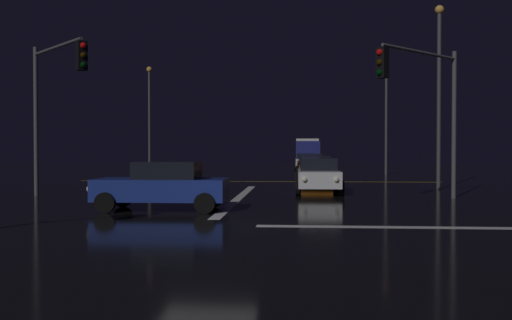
{
  "coord_description": "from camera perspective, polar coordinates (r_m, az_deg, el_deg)",
  "views": [
    {
      "loc": [
        2.27,
        -14.4,
        1.98
      ],
      "look_at": [
        0.45,
        11.79,
        1.46
      ],
      "focal_mm": 39.62,
      "sensor_mm": 36.0,
      "label": 1
    }
  ],
  "objects": [
    {
      "name": "centre_line_ns",
      "position": [
        34.32,
        0.17,
        -2.17
      ],
      "size": [
        22.0,
        0.15,
        0.01
      ],
      "color": "yellow",
      "rests_on": "ground"
    },
    {
      "name": "sedan_orange",
      "position": [
        31.61,
        6.01,
        -1.01
      ],
      "size": [
        2.02,
        4.33,
        1.57
      ],
      "color": "#C66014",
      "rests_on": "ground"
    },
    {
      "name": "ground",
      "position": [
        14.72,
        -4.97,
        -6.8
      ],
      "size": [
        120.0,
        120.0,
        0.1
      ],
      "primitive_type": "cube",
      "color": "black"
    },
    {
      "name": "traffic_signal_ne",
      "position": [
        22.15,
        16.69,
        6.54
      ],
      "size": [
        3.66,
        3.66,
        5.86
      ],
      "color": "#4C4C51",
      "rests_on": "ground"
    },
    {
      "name": "sedan_gray",
      "position": [
        49.58,
        5.71,
        -0.24
      ],
      "size": [
        2.02,
        4.33,
        1.57
      ],
      "color": "slate",
      "rests_on": "ground"
    },
    {
      "name": "sedan_blue_crossing",
      "position": [
        18.44,
        -9.4,
        -2.55
      ],
      "size": [
        4.33,
        2.02,
        1.57
      ],
      "color": "navy",
      "rests_on": "ground"
    },
    {
      "name": "streetlamp_right_near",
      "position": [
        29.23,
        18.0,
        7.37
      ],
      "size": [
        0.44,
        0.44,
        8.99
      ],
      "color": "#424247",
      "rests_on": "ground"
    },
    {
      "name": "box_truck",
      "position": [
        61.38,
        5.2,
        0.87
      ],
      "size": [
        2.68,
        8.28,
        3.08
      ],
      "color": "navy",
      "rests_on": "ground"
    },
    {
      "name": "sedan_white",
      "position": [
        25.44,
        6.31,
        -1.53
      ],
      "size": [
        2.02,
        4.33,
        1.57
      ],
      "color": "silver",
      "rests_on": "ground"
    },
    {
      "name": "stop_line_north",
      "position": [
        22.79,
        -1.76,
        -3.85
      ],
      "size": [
        0.35,
        14.02,
        0.01
      ],
      "color": "white",
      "rests_on": "ground"
    },
    {
      "name": "sedan_black",
      "position": [
        37.61,
        5.57,
        -0.67
      ],
      "size": [
        2.02,
        4.33,
        1.57
      ],
      "color": "black",
      "rests_on": "ground"
    },
    {
      "name": "sedan_silver",
      "position": [
        54.88,
        4.97,
        -0.11
      ],
      "size": [
        2.02,
        4.33,
        1.57
      ],
      "color": "#B7B7BC",
      "rests_on": "ground"
    },
    {
      "name": "sedan_red",
      "position": [
        43.94,
        5.38,
        -0.42
      ],
      "size": [
        2.02,
        4.33,
        1.57
      ],
      "color": "maroon",
      "rests_on": "ground"
    },
    {
      "name": "traffic_signal_nw",
      "position": [
        23.71,
        -19.75,
        6.76
      ],
      "size": [
        3.54,
        3.54,
        6.24
      ],
      "color": "#4C4C51",
      "rests_on": "ground"
    },
    {
      "name": "streetlamp_left_far",
      "position": [
        45.78,
        -10.71,
        4.81
      ],
      "size": [
        0.44,
        0.44,
        8.51
      ],
      "color": "#424247",
      "rests_on": "ground"
    },
    {
      "name": "streetlamp_right_far",
      "position": [
        44.86,
        13.02,
        5.21
      ],
      "size": [
        0.44,
        0.44,
        9.02
      ],
      "color": "#424247",
      "rests_on": "ground"
    }
  ]
}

